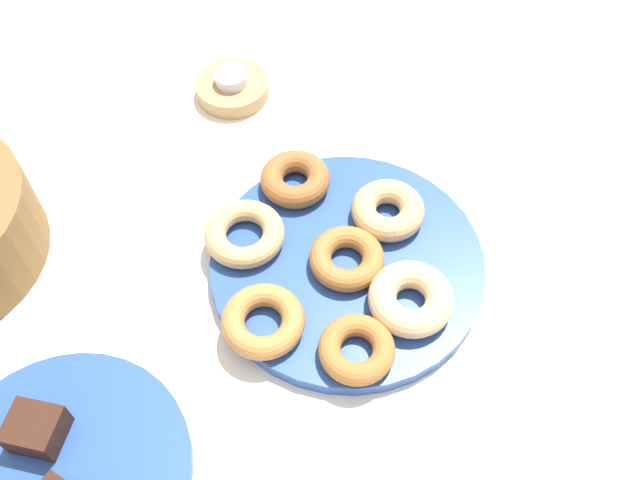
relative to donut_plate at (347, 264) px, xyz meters
name	(u,v)px	position (x,y,z in m)	size (l,w,h in m)	color
ground_plane	(347,268)	(0.00, 0.00, -0.01)	(2.40, 2.40, 0.00)	white
donut_plate	(347,264)	(0.00, 0.00, 0.00)	(0.30, 0.30, 0.02)	#284C9E
donut_0	(388,210)	(0.06, -0.04, 0.02)	(0.08, 0.08, 0.03)	tan
donut_1	(295,179)	(0.09, 0.07, 0.02)	(0.08, 0.08, 0.03)	#995B2D
donut_2	(245,234)	(0.01, 0.12, 0.02)	(0.09, 0.09, 0.02)	tan
donut_3	(411,299)	(-0.05, -0.07, 0.02)	(0.09, 0.09, 0.03)	#EABC84
donut_4	(350,259)	(-0.01, 0.00, 0.02)	(0.08, 0.08, 0.02)	#AD6B33
donut_5	(263,321)	(-0.09, 0.07, 0.02)	(0.09, 0.09, 0.02)	#BC7A3D
donut_6	(357,349)	(-0.11, -0.02, 0.02)	(0.08, 0.08, 0.02)	#AD6B33
cake_plate	(62,474)	(-0.27, 0.23, 0.00)	(0.24, 0.24, 0.01)	#284C9E
brownie_far	(36,429)	(-0.24, 0.26, 0.02)	(0.04, 0.05, 0.03)	#381E14
candle_holder	(233,88)	(0.25, 0.19, 0.00)	(0.10, 0.10, 0.02)	tan
tealight	(231,78)	(0.25, 0.19, 0.02)	(0.04, 0.04, 0.01)	silver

